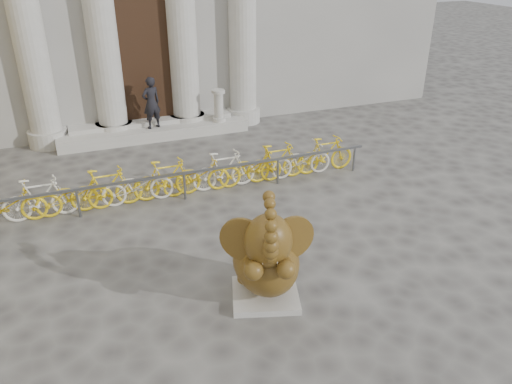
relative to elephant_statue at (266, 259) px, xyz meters
name	(u,v)px	position (x,y,z in m)	size (l,w,h in m)	color
ground	(263,318)	(-0.23, -0.44, -0.84)	(80.00, 80.00, 0.00)	#474442
entrance_steps	(155,131)	(-0.23, 8.96, -0.66)	(6.00, 1.20, 0.36)	#A8A59E
elephant_statue	(266,259)	(0.00, 0.00, 0.00)	(1.52, 1.82, 2.30)	#A8A59E
bike_rack	(181,177)	(-0.40, 4.51, -0.33)	(9.84, 0.53, 1.00)	slate
pedestrian	(151,103)	(-0.28, 8.78, 0.34)	(0.59, 0.39, 1.62)	black
balustrade_post	(219,107)	(1.87, 8.66, 0.01)	(0.43, 0.43, 1.05)	#A8A59E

